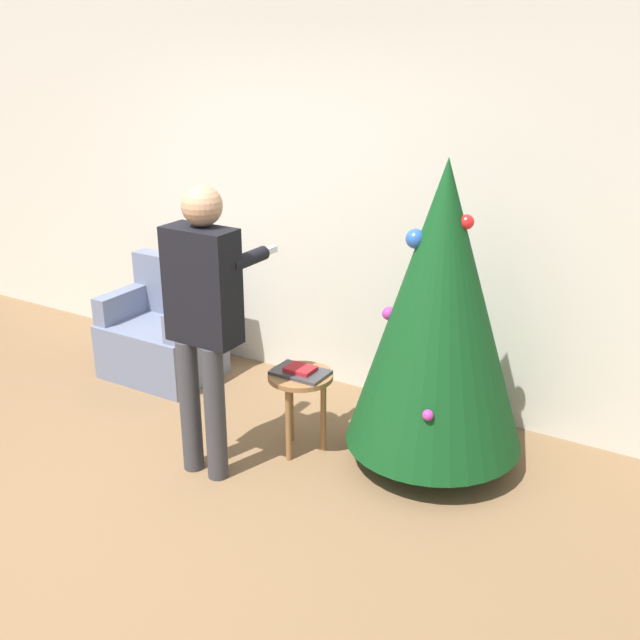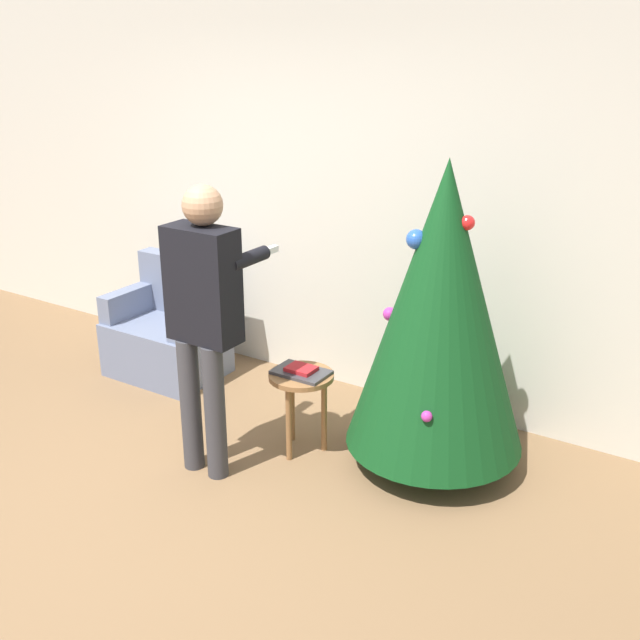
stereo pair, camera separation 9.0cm
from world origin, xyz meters
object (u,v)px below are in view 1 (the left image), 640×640
christmas_tree (440,308)px  person_standing (203,309)px  armchair (165,334)px  side_stool (301,387)px

christmas_tree → person_standing: 1.31m
christmas_tree → armchair: bearing=176.5°
person_standing → armchair: bearing=142.3°
armchair → person_standing: bearing=-37.7°
christmas_tree → armchair: (-2.22, 0.14, -0.66)m
christmas_tree → armchair: 2.32m
christmas_tree → armchair: size_ratio=2.10×
armchair → side_stool: size_ratio=1.68×
person_standing → side_stool: (0.34, 0.44, -0.58)m
christmas_tree → side_stool: 0.97m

